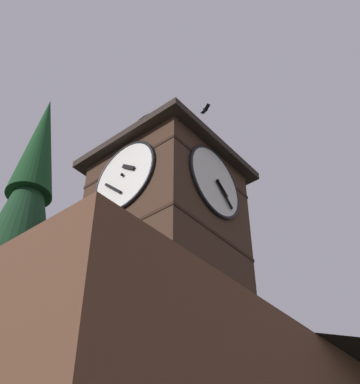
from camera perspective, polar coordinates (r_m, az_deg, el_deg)
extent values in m
cube|color=#422B1E|center=(15.35, -1.62, -7.06)|extent=(3.76, 3.76, 6.39)
cube|color=black|center=(14.25, -1.80, -15.46)|extent=(3.80, 3.80, 0.10)
cube|color=black|center=(15.33, -1.63, -7.16)|extent=(3.80, 3.80, 0.10)
cube|color=black|center=(16.69, -1.48, -0.07)|extent=(3.80, 3.80, 0.10)
cylinder|color=white|center=(15.43, 3.88, 1.11)|extent=(2.34, 0.10, 2.34)
torus|color=black|center=(15.42, 3.95, 1.15)|extent=(2.44, 0.10, 2.44)
cube|color=black|center=(15.43, 4.73, 0.34)|extent=(0.54, 0.04, 0.44)
cube|color=black|center=(15.42, 5.01, -0.32)|extent=(0.76, 0.04, 0.71)
sphere|color=black|center=(15.38, 4.21, 1.27)|extent=(0.10, 0.10, 0.10)
cylinder|color=white|center=(15.28, -6.18, 1.73)|extent=(0.10, 2.34, 2.34)
torus|color=black|center=(15.27, -6.25, 1.77)|extent=(0.10, 2.44, 2.44)
cube|color=black|center=(15.21, -5.77, 2.77)|extent=(0.04, 0.54, 0.44)
cube|color=black|center=(15.23, -7.47, 0.42)|extent=(0.04, 0.75, 0.71)
sphere|color=black|center=(15.22, -6.47, 1.93)|extent=(0.10, 0.10, 0.10)
cube|color=#2D231E|center=(17.29, -1.43, 2.43)|extent=(4.46, 4.46, 0.25)
cylinder|color=beige|center=(17.85, -1.39, 4.47)|extent=(2.32, 2.32, 1.42)
cylinder|color=#2D2319|center=(17.53, -1.41, 3.33)|extent=(2.38, 2.38, 0.10)
cylinder|color=#2D2319|center=(17.85, -1.39, 4.47)|extent=(2.38, 2.38, 0.10)
cylinder|color=#2D2319|center=(18.17, -1.37, 5.57)|extent=(2.38, 2.38, 0.10)
cone|color=#2D3847|center=(18.78, -1.33, 7.51)|extent=(2.62, 2.62, 1.28)
sphere|color=#424C5B|center=(19.32, -1.30, 9.05)|extent=(0.16, 0.16, 0.16)
cone|color=#183D1C|center=(18.46, -19.31, -12.90)|extent=(4.50, 4.50, 6.97)
cone|color=#193B21|center=(20.49, -16.89, -2.16)|extent=(3.17, 3.17, 6.94)
cone|color=#163F1E|center=(22.67, -15.27, 5.12)|extent=(1.83, 1.83, 5.52)
cone|color=black|center=(23.92, 2.16, -19.91)|extent=(2.74, 2.74, 3.91)
cone|color=#143316|center=(24.93, 2.01, -13.81)|extent=(1.62, 1.62, 3.93)
ellipsoid|color=black|center=(22.66, 2.84, 9.16)|extent=(0.26, 0.21, 0.13)
cube|color=black|center=(22.57, 3.04, 9.42)|extent=(0.27, 0.35, 0.12)
cube|color=black|center=(22.75, 2.65, 8.90)|extent=(0.27, 0.35, 0.12)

